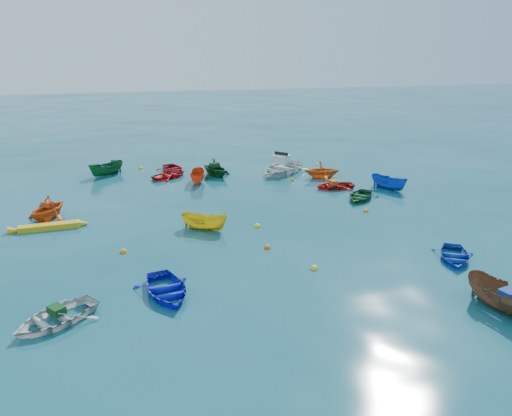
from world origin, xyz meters
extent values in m
plane|color=#0A464E|center=(0.00, 0.00, 0.00)|extent=(160.00, 160.00, 0.00)
imported|color=#0E14BB|center=(-5.83, -3.99, 0.00)|extent=(3.03, 3.76, 0.69)
imported|color=beige|center=(-10.03, -5.29, 0.00)|extent=(4.02, 3.90, 0.68)
imported|color=brown|center=(7.07, -8.21, 0.00)|extent=(2.15, 3.64, 1.32)
imported|color=#0D32A5|center=(7.98, -3.48, 0.00)|extent=(3.12, 3.46, 0.59)
imported|color=#D84F14|center=(-12.24, 6.92, 0.00)|extent=(3.57, 3.71, 1.50)
imported|color=gold|center=(-3.37, 3.15, 0.00)|extent=(2.89, 2.25, 1.06)
imported|color=#124D20|center=(7.42, 6.45, 0.00)|extent=(3.46, 3.55, 0.60)
imported|color=red|center=(-4.68, 14.65, 0.00)|extent=(3.49, 3.20, 0.59)
imported|color=red|center=(-2.70, 12.81, 0.00)|extent=(1.55, 2.87, 1.05)
imported|color=#0F421A|center=(-1.17, 14.35, 0.00)|extent=(3.49, 3.59, 1.44)
imported|color=red|center=(6.68, 9.21, 0.00)|extent=(2.81, 2.02, 0.58)
imported|color=#0D3DA5|center=(10.37, 8.22, 0.00)|extent=(2.38, 2.96, 1.09)
imported|color=maroon|center=(-4.36, 16.36, 0.00)|extent=(2.82, 3.46, 0.63)
imported|color=#D55914|center=(6.75, 12.06, 0.00)|extent=(2.96, 2.65, 1.41)
imported|color=#114B24|center=(-9.44, 16.41, 0.00)|extent=(3.09, 2.70, 1.16)
imported|color=silver|center=(4.07, 14.15, 0.00)|extent=(5.84, 5.83, 1.60)
cube|color=#104216|center=(-9.96, -5.22, 0.49)|extent=(0.76, 0.78, 0.30)
cube|color=navy|center=(7.10, -8.35, 0.84)|extent=(0.84, 0.72, 0.35)
cube|color=#C94214|center=(-12.22, 6.96, 0.89)|extent=(0.72, 0.67, 0.28)
cube|color=#124819|center=(-1.23, 14.44, 0.88)|extent=(0.82, 0.77, 0.32)
cube|color=#CC4E14|center=(6.58, 9.21, 0.44)|extent=(0.48, 0.63, 0.30)
sphere|color=orange|center=(-7.73, 0.86, 0.00)|extent=(0.37, 0.37, 0.37)
sphere|color=yellow|center=(1.02, -3.01, 0.00)|extent=(0.38, 0.38, 0.38)
sphere|color=#CF640B|center=(7.72, -6.42, 0.00)|extent=(0.35, 0.35, 0.35)
sphere|color=yellow|center=(-10.64, 5.88, 0.00)|extent=(0.35, 0.35, 0.35)
sphere|color=orange|center=(-0.55, -0.17, 0.00)|extent=(0.34, 0.34, 0.34)
sphere|color=yellow|center=(-0.38, 2.93, 0.00)|extent=(0.37, 0.37, 0.37)
sphere|color=orange|center=(6.76, 4.02, 0.00)|extent=(0.35, 0.35, 0.35)
sphere|color=yellow|center=(-6.85, 17.86, 0.00)|extent=(0.39, 0.39, 0.39)
sphere|color=orange|center=(4.30, 11.75, 0.00)|extent=(0.33, 0.33, 0.33)
sphere|color=yellow|center=(7.65, 15.87, 0.00)|extent=(0.32, 0.32, 0.32)
camera|label=1|loc=(-6.16, -22.98, 10.24)|focal=35.00mm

